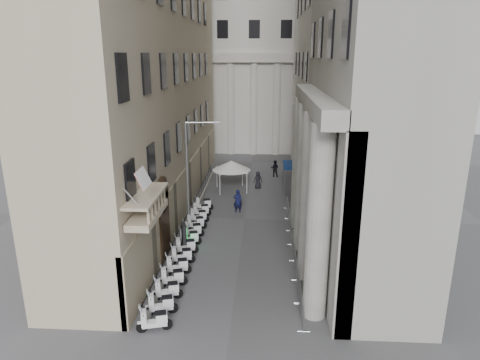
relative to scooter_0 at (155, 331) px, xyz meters
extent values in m
cube|color=beige|center=(-3.84, 17.84, 17.00)|extent=(5.00, 36.00, 34.00)
cube|color=beige|center=(3.66, 43.84, 15.00)|extent=(22.00, 10.00, 30.00)
cylinder|color=white|center=(0.99, 21.08, 1.03)|extent=(0.06, 0.06, 2.06)
cylinder|color=white|center=(3.61, 21.08, 1.03)|extent=(0.06, 0.06, 2.06)
cylinder|color=white|center=(0.99, 23.70, 1.03)|extent=(0.06, 0.06, 2.06)
cylinder|color=white|center=(3.61, 23.70, 1.03)|extent=(0.06, 0.06, 2.06)
cube|color=silver|center=(2.30, 22.39, 2.11)|extent=(2.81, 2.81, 0.11)
cone|color=silver|center=(2.30, 22.39, 2.57)|extent=(3.74, 3.74, 0.94)
cylinder|color=gray|center=(-0.54, 12.75, 4.13)|extent=(0.16, 0.16, 8.27)
cylinder|color=gray|center=(0.69, 12.88, 8.27)|extent=(2.48, 0.38, 0.12)
cube|color=gray|center=(1.82, 12.99, 8.22)|extent=(0.54, 0.28, 0.16)
cube|color=black|center=(-0.22, 9.08, 0.95)|extent=(0.54, 0.93, 1.89)
cube|color=#19E54C|center=(-0.08, 9.12, 1.16)|extent=(0.25, 0.66, 1.05)
imported|color=#0E1138|center=(2.99, 16.55, 1.02)|extent=(0.74, 0.49, 2.03)
imported|color=black|center=(6.35, 27.98, 0.92)|extent=(0.97, 0.80, 1.83)
imported|color=black|center=(4.58, 23.46, 0.87)|extent=(0.96, 0.74, 1.75)
camera|label=1|loc=(5.23, -17.72, 13.04)|focal=32.00mm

